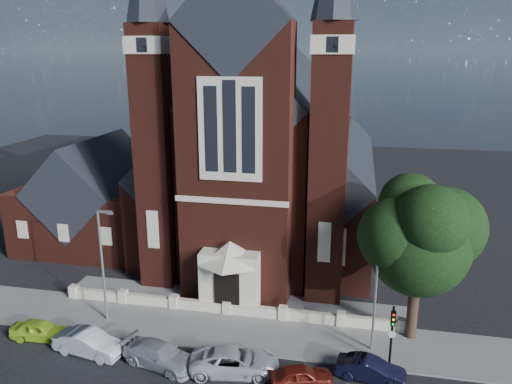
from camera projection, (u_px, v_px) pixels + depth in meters
ground at (252, 266)px, 43.58m from camera, size 120.00×120.00×0.00m
pavement_strip at (220, 329)px, 33.69m from camera, size 60.00×5.00×0.12m
forecourt_paving at (234, 301)px, 37.46m from camera, size 26.00×3.00×0.14m
forecourt_wall at (227, 314)px, 35.57m from camera, size 24.00×0.40×0.90m
church at (269, 156)px, 48.83m from camera, size 20.01×34.90×29.20m
parish_hall at (98, 201)px, 48.43m from camera, size 12.00×12.20×10.24m
street_tree at (422, 240)px, 30.48m from camera, size 6.40×6.60×10.70m
street_lamp_left at (103, 260)px, 33.50m from camera, size 1.16×0.22×8.09m
street_lamp_right at (378, 284)px, 30.00m from camera, size 1.16×0.22×8.09m
traffic_signal at (392, 329)px, 28.89m from camera, size 0.28×0.42×4.00m
car_lime_van at (40, 330)px, 32.39m from camera, size 3.83×1.78×1.27m
car_silver_a at (89, 343)px, 30.75m from camera, size 4.68×2.23×1.48m
car_silver_b at (160, 355)px, 29.60m from camera, size 5.17×3.19×1.40m
car_white_suv at (235, 361)px, 28.96m from camera, size 5.52×3.20×1.44m
car_dark_red at (301, 376)px, 27.82m from camera, size 3.91×2.59×1.24m
car_navy at (371, 370)px, 28.33m from camera, size 4.09×1.97×1.29m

